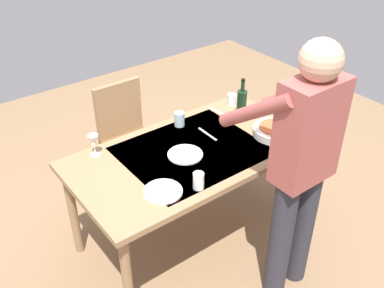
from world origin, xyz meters
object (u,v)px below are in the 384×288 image
at_px(dining_table, 192,160).
at_px(water_cup_near_left, 198,181).
at_px(chair_near, 126,131).
at_px(wine_bottle, 242,102).
at_px(dinner_plate_near, 185,155).
at_px(water_cup_near_right, 179,119).
at_px(wine_glass_left, 94,142).
at_px(person_server, 301,163).
at_px(water_cup_far_left, 232,100).
at_px(dinner_plate_far, 163,191).
at_px(serving_bowl_pasta, 275,131).

height_order(dining_table, water_cup_near_left, water_cup_near_left).
bearing_deg(dining_table, chair_near, -86.79).
xyz_separation_m(dining_table, chair_near, (0.05, -0.82, -0.16)).
relative_size(wine_bottle, dinner_plate_near, 1.29).
bearing_deg(water_cup_near_left, water_cup_near_right, -116.99).
relative_size(wine_glass_left, water_cup_near_left, 1.44).
distance_m(person_server, wine_glass_left, 1.29).
relative_size(person_server, wine_glass_left, 11.19).
bearing_deg(water_cup_far_left, wine_bottle, 71.36).
xyz_separation_m(chair_near, water_cup_near_right, (-0.17, 0.51, 0.29)).
distance_m(dining_table, dinner_plate_far, 0.47).
bearing_deg(water_cup_far_left, dinner_plate_far, 28.89).
distance_m(chair_near, dinner_plate_far, 1.14).
bearing_deg(person_server, wine_glass_left, -53.54).
height_order(wine_bottle, wine_glass_left, wine_bottle).
bearing_deg(dining_table, water_cup_far_left, -152.93).
relative_size(dining_table, wine_glass_left, 10.72).
bearing_deg(water_cup_near_left, person_server, 140.39).
height_order(person_server, water_cup_far_left, person_server).
distance_m(person_server, dinner_plate_far, 0.80).
height_order(wine_bottle, water_cup_near_left, wine_bottle).
relative_size(person_server, serving_bowl_pasta, 5.63).
height_order(dining_table, serving_bowl_pasta, serving_bowl_pasta).
bearing_deg(water_cup_near_left, dinner_plate_far, -26.04).
bearing_deg(dinner_plate_near, water_cup_near_right, -120.23).
bearing_deg(water_cup_near_right, dinner_plate_near, 59.77).
relative_size(chair_near, water_cup_far_left, 10.36).
distance_m(wine_bottle, serving_bowl_pasta, 0.35).
bearing_deg(water_cup_far_left, wine_glass_left, -0.61).
distance_m(wine_bottle, water_cup_near_right, 0.48).
xyz_separation_m(chair_near, serving_bowl_pasta, (-0.62, 1.01, 0.27)).
distance_m(dining_table, wine_bottle, 0.62).
bearing_deg(dining_table, person_server, 108.27).
height_order(chair_near, wine_glass_left, chair_near).
bearing_deg(serving_bowl_pasta, water_cup_near_right, -47.89).
bearing_deg(serving_bowl_pasta, dining_table, -18.23).
distance_m(person_server, water_cup_far_left, 1.11).
xyz_separation_m(chair_near, person_server, (-0.28, 1.52, 0.43)).
height_order(serving_bowl_pasta, dinner_plate_far, serving_bowl_pasta).
bearing_deg(wine_glass_left, dinner_plate_near, 142.57).
height_order(dining_table, person_server, person_server).
distance_m(chair_near, water_cup_near_right, 0.61).
distance_m(person_server, serving_bowl_pasta, 0.64).
bearing_deg(chair_near, water_cup_near_right, 108.34).
bearing_deg(dining_table, wine_bottle, -165.10).
bearing_deg(dinner_plate_far, serving_bowl_pasta, -176.78).
bearing_deg(dinner_plate_near, dining_table, -164.71).
xyz_separation_m(person_server, water_cup_far_left, (-0.40, -1.02, -0.15)).
bearing_deg(wine_glass_left, dining_table, 147.84).
height_order(chair_near, wine_bottle, wine_bottle).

